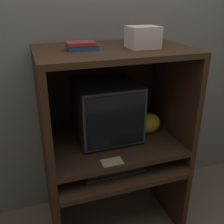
% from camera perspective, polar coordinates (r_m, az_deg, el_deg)
% --- Properties ---
extents(wall_back, '(6.00, 0.06, 2.60)m').
position_cam_1_polar(wall_back, '(2.12, -3.27, 11.87)').
color(wall_back, gray).
rests_on(wall_back, ground_plane).
extents(desk_base, '(1.00, 0.72, 0.62)m').
position_cam_1_polar(desk_base, '(2.12, 0.68, -15.40)').
color(desk_base, '#382316').
rests_on(desk_base, ground_plane).
extents(desk_monitor_shelf, '(1.00, 0.66, 0.13)m').
position_cam_1_polar(desk_monitor_shelf, '(1.97, 0.21, -6.97)').
color(desk_monitor_shelf, '#382316').
rests_on(desk_monitor_shelf, desk_base).
extents(hutch_upper, '(1.00, 0.66, 0.68)m').
position_cam_1_polar(hutch_upper, '(1.81, -0.14, 6.70)').
color(hutch_upper, '#382316').
rests_on(hutch_upper, desk_monitor_shelf).
extents(crt_monitor, '(0.44, 0.45, 0.43)m').
position_cam_1_polar(crt_monitor, '(1.92, -1.26, 0.48)').
color(crt_monitor, '#333338').
rests_on(crt_monitor, desk_monitor_shelf).
extents(keyboard, '(0.43, 0.17, 0.03)m').
position_cam_1_polar(keyboard, '(1.86, 0.40, -12.35)').
color(keyboard, '#2D2D30').
rests_on(keyboard, desk_base).
extents(mouse, '(0.06, 0.04, 0.03)m').
position_cam_1_polar(mouse, '(1.94, 8.19, -10.85)').
color(mouse, '#B7B7B7').
rests_on(mouse, desk_base).
extents(snack_bag, '(0.19, 0.14, 0.16)m').
position_cam_1_polar(snack_bag, '(2.06, 7.92, -2.43)').
color(snack_bag, gold).
rests_on(snack_bag, desk_monitor_shelf).
extents(book_stack, '(0.19, 0.13, 0.05)m').
position_cam_1_polar(book_stack, '(1.67, -6.62, 14.11)').
color(book_stack, navy).
rests_on(book_stack, hutch_upper).
extents(paper_card, '(0.14, 0.09, 0.00)m').
position_cam_1_polar(paper_card, '(1.72, 0.03, -10.80)').
color(paper_card, '#CCB28C').
rests_on(paper_card, desk_monitor_shelf).
extents(storage_box, '(0.19, 0.16, 0.13)m').
position_cam_1_polar(storage_box, '(1.73, 6.74, 15.87)').
color(storage_box, beige).
rests_on(storage_box, hutch_upper).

